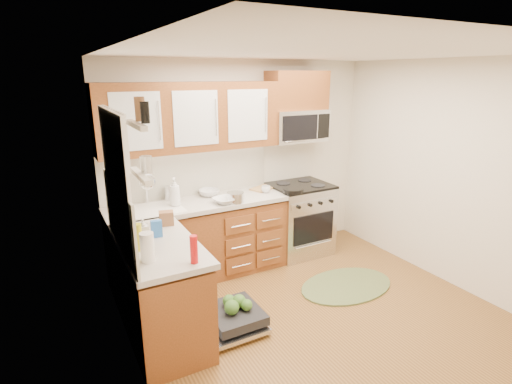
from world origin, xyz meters
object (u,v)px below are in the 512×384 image
microwave (297,126)px  paper_towel_roll (147,247)px  dishwasher (231,319)px  rug (346,286)px  range (299,219)px  upper_cabinets (190,117)px  skillet (293,190)px  bowl_b (209,193)px  cup (266,189)px  stock_pot (235,197)px  cutting_board (263,188)px  sink (154,220)px  bowl_a (225,200)px

microwave → paper_towel_roll: 2.73m
dishwasher → rug: bearing=3.3°
range → rug: (-0.05, -1.04, -0.46)m
upper_cabinets → skillet: upper_cabinets is taller
range → microwave: size_ratio=1.25×
bowl_b → cup: bearing=-17.2°
rug → stock_pot: bearing=140.0°
range → cutting_board: (-0.50, 0.12, 0.46)m
sink → microwave: bearing=3.9°
rug → bowl_b: (-1.16, 1.21, 0.95)m
microwave → dishwasher: size_ratio=1.09×
range → rug: range is taller
cutting_board → paper_towel_roll: 2.24m
upper_cabinets → dishwasher: (-0.13, -1.27, -1.77)m
upper_cabinets → stock_pot: upper_cabinets is taller
rug → cup: size_ratio=10.43×
skillet → bowl_a: skillet is taller
dishwasher → rug: size_ratio=0.61×
dishwasher → rug: (1.49, 0.09, -0.09)m
stock_pot → sink: bearing=167.4°
skillet → cutting_board: skillet is taller
microwave → sink: bearing=-176.1°
rug → cutting_board: cutting_board is taller
dishwasher → bowl_a: (0.39, 0.95, 0.86)m
rug → cup: bearing=116.1°
sink → cup: 1.40m
rug → cup: cup is taller
cutting_board → paper_towel_roll: (-1.78, -1.35, 0.11)m
bowl_a → rug: bearing=-37.9°
microwave → bowl_b: 1.41m
rug → stock_pot: 1.62m
skillet → cup: 0.34m
sink → skillet: 1.68m
skillet → cutting_board: size_ratio=0.81×
stock_pot → bowl_a: stock_pot is taller
microwave → rug: 2.05m
upper_cabinets → paper_towel_roll: size_ratio=8.69×
upper_cabinets → sink: (-0.52, -0.16, -1.07)m
bowl_b → sink: bearing=-166.1°
rug → sink: bearing=151.3°
range → sink: bearing=-179.7°
bowl_a → cup: (0.61, 0.14, 0.01)m
microwave → rug: bearing=-92.3°
cup → paper_towel_roll: bearing=-145.5°
microwave → bowl_a: bearing=-165.4°
bowl_b → stock_pot: bearing=-66.3°
range → skillet: skillet is taller
bowl_a → cup: 0.63m
sink → paper_towel_roll: paper_towel_roll is taller
rug → bowl_b: size_ratio=4.65×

